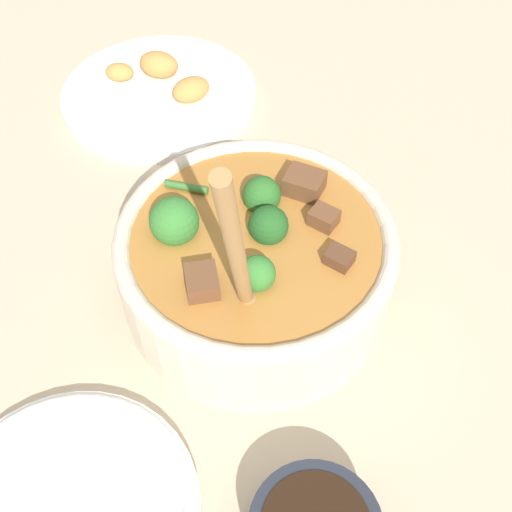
# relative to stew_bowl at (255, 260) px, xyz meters

# --- Properties ---
(ground_plane) EXTENTS (4.00, 4.00, 0.00)m
(ground_plane) POSITION_rel_stew_bowl_xyz_m (-0.00, -0.00, -0.05)
(ground_plane) COLOR #C6B293
(stew_bowl) EXTENTS (0.25, 0.25, 0.29)m
(stew_bowl) POSITION_rel_stew_bowl_xyz_m (0.00, 0.00, 0.00)
(stew_bowl) COLOR beige
(stew_bowl) RESTS_ON ground_plane
(food_plate) EXTENTS (0.24, 0.24, 0.04)m
(food_plate) POSITION_rel_stew_bowl_xyz_m (0.32, -0.04, -0.04)
(food_plate) COLOR white
(food_plate) RESTS_ON ground_plane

